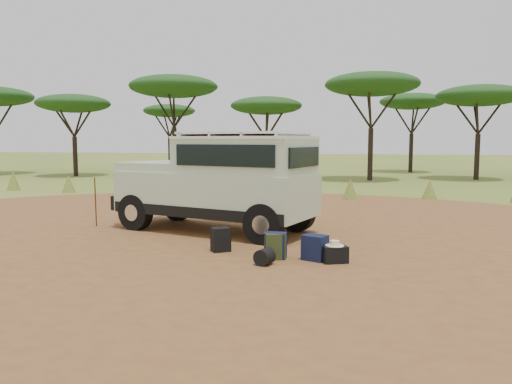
% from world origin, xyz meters
% --- Properties ---
extents(ground, '(140.00, 140.00, 0.00)m').
position_xyz_m(ground, '(0.00, 0.00, 0.00)').
color(ground, '#596A25').
rests_on(ground, ground).
extents(dirt_clearing, '(23.00, 23.00, 0.01)m').
position_xyz_m(dirt_clearing, '(0.00, 0.00, 0.00)').
color(dirt_clearing, brown).
rests_on(dirt_clearing, ground).
extents(grass_fringe, '(36.60, 1.60, 0.90)m').
position_xyz_m(grass_fringe, '(0.12, 8.67, 0.40)').
color(grass_fringe, '#596A25').
rests_on(grass_fringe, ground).
extents(acacia_treeline, '(46.70, 13.20, 6.26)m').
position_xyz_m(acacia_treeline, '(0.75, 19.81, 4.87)').
color(acacia_treeline, black).
rests_on(acacia_treeline, ground).
extents(safari_vehicle, '(5.39, 3.42, 2.47)m').
position_xyz_m(safari_vehicle, '(-0.11, 0.99, 1.19)').
color(safari_vehicle, '#B2C5A8').
rests_on(safari_vehicle, ground).
extents(walking_staff, '(0.22, 0.38, 1.32)m').
position_xyz_m(walking_staff, '(-3.46, 0.90, 0.66)').
color(walking_staff, brown).
rests_on(walking_staff, ground).
extents(backpack_black, '(0.45, 0.43, 0.50)m').
position_xyz_m(backpack_black, '(0.49, -1.22, 0.25)').
color(backpack_black, black).
rests_on(backpack_black, ground).
extents(backpack_navy, '(0.40, 0.30, 0.51)m').
position_xyz_m(backpack_navy, '(1.69, -1.59, 0.25)').
color(backpack_navy, '#111A36').
rests_on(backpack_navy, ground).
extents(backpack_olive, '(0.44, 0.38, 0.51)m').
position_xyz_m(backpack_olive, '(1.68, -1.65, 0.25)').
color(backpack_olive, '#2E3D1C').
rests_on(backpack_olive, ground).
extents(duffel_navy, '(0.53, 0.48, 0.49)m').
position_xyz_m(duffel_navy, '(2.43, -1.59, 0.24)').
color(duffel_navy, '#111A36').
rests_on(duffel_navy, ground).
extents(hard_case, '(0.54, 0.46, 0.32)m').
position_xyz_m(hard_case, '(2.81, -1.70, 0.16)').
color(hard_case, black).
rests_on(hard_case, ground).
extents(stuff_sack, '(0.39, 0.39, 0.31)m').
position_xyz_m(stuff_sack, '(1.56, -2.13, 0.15)').
color(stuff_sack, black).
rests_on(stuff_sack, ground).
extents(safari_hat, '(0.35, 0.35, 0.10)m').
position_xyz_m(safari_hat, '(2.81, -1.70, 0.36)').
color(safari_hat, beige).
rests_on(safari_hat, hard_case).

